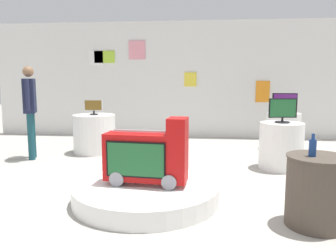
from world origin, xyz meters
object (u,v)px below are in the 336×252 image
object	(u,v)px
tv_on_left_rear	(94,106)
side_table_round	(317,191)
bottle_on_side_table	(313,147)
novelty_firetruck_tv	(147,157)
tv_on_center_rear	(285,102)
display_pedestal_right_rear	(281,146)
display_pedestal_center_rear	(283,131)
display_pedestal_left_rear	(95,134)
tv_on_right_rear	(283,110)
shopper_browsing_near_truck	(30,105)
main_display_pedestal	(146,193)

from	to	relation	value
tv_on_left_rear	side_table_round	size ratio (longest dim) A/B	0.50
bottle_on_side_table	novelty_firetruck_tv	bearing A→B (deg)	163.46
tv_on_center_rear	display_pedestal_right_rear	world-z (taller)	tv_on_center_rear
tv_on_center_rear	display_pedestal_center_rear	bearing A→B (deg)	97.69
bottle_on_side_table	display_pedestal_right_rear	bearing A→B (deg)	84.63
tv_on_center_rear	display_pedestal_right_rear	size ratio (longest dim) A/B	0.65
tv_on_left_rear	display_pedestal_left_rear	bearing A→B (deg)	85.07
novelty_firetruck_tv	tv_on_right_rear	bearing A→B (deg)	41.96
tv_on_right_rear	bottle_on_side_table	world-z (taller)	tv_on_right_rear
shopper_browsing_near_truck	display_pedestal_left_rear	bearing A→B (deg)	32.88
display_pedestal_left_rear	bottle_on_side_table	world-z (taller)	bottle_on_side_table
novelty_firetruck_tv	display_pedestal_left_rear	world-z (taller)	novelty_firetruck_tv
display_pedestal_left_rear	bottle_on_side_table	distance (m)	4.70
tv_on_left_rear	tv_on_center_rear	xyz separation A→B (m)	(3.99, 0.77, 0.08)
bottle_on_side_table	tv_on_center_rear	bearing A→B (deg)	81.07
tv_on_right_rear	bottle_on_side_table	bearing A→B (deg)	-95.36
bottle_on_side_table	shopper_browsing_near_truck	world-z (taller)	shopper_browsing_near_truck
display_pedestal_left_rear	shopper_browsing_near_truck	size ratio (longest dim) A/B	0.49
main_display_pedestal	display_pedestal_center_rear	distance (m)	4.26
side_table_round	display_pedestal_left_rear	bearing A→B (deg)	136.69
display_pedestal_left_rear	shopper_browsing_near_truck	distance (m)	1.38
side_table_round	shopper_browsing_near_truck	world-z (taller)	shopper_browsing_near_truck
tv_on_right_rear	bottle_on_side_table	size ratio (longest dim) A/B	2.02
tv_on_right_rear	side_table_round	size ratio (longest dim) A/B	0.63
side_table_round	bottle_on_side_table	xyz separation A→B (m)	(-0.08, -0.02, 0.46)
main_display_pedestal	display_pedestal_left_rear	world-z (taller)	display_pedestal_left_rear
tv_on_center_rear	bottle_on_side_table	xyz separation A→B (m)	(-0.63, -4.01, -0.20)
tv_on_right_rear	display_pedestal_right_rear	bearing A→B (deg)	82.33
main_display_pedestal	display_pedestal_left_rear	distance (m)	3.13
tv_on_left_rear	display_pedestal_center_rear	size ratio (longest dim) A/B	0.47
tv_on_center_rear	bottle_on_side_table	distance (m)	4.07
tv_on_left_rear	side_table_round	distance (m)	4.75
main_display_pedestal	novelty_firetruck_tv	xyz separation A→B (m)	(0.02, -0.01, 0.46)
display_pedestal_center_rear	novelty_firetruck_tv	bearing A→B (deg)	-124.79
shopper_browsing_near_truck	tv_on_left_rear	bearing A→B (deg)	32.73
side_table_round	novelty_firetruck_tv	bearing A→B (deg)	164.57
novelty_firetruck_tv	side_table_round	xyz separation A→B (m)	(1.87, -0.52, -0.19)
main_display_pedestal	novelty_firetruck_tv	size ratio (longest dim) A/B	1.74
main_display_pedestal	tv_on_left_rear	world-z (taller)	tv_on_left_rear
display_pedestal_center_rear	tv_on_center_rear	bearing A→B (deg)	-82.31
display_pedestal_center_rear	tv_on_right_rear	distance (m)	1.83
main_display_pedestal	display_pedestal_right_rear	distance (m)	2.73
display_pedestal_left_rear	display_pedestal_right_rear	bearing A→B (deg)	-14.24
tv_on_left_rear	tv_on_center_rear	size ratio (longest dim) A/B	0.72
novelty_firetruck_tv	tv_on_center_rear	size ratio (longest dim) A/B	2.04
display_pedestal_left_rear	tv_on_center_rear	distance (m)	4.11
novelty_firetruck_tv	display_pedestal_center_rear	xyz separation A→B (m)	(2.42, 3.49, -0.17)
side_table_round	main_display_pedestal	bearing A→B (deg)	164.47
novelty_firetruck_tv	display_pedestal_center_rear	bearing A→B (deg)	55.21
main_display_pedestal	display_pedestal_center_rear	world-z (taller)	display_pedestal_center_rear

